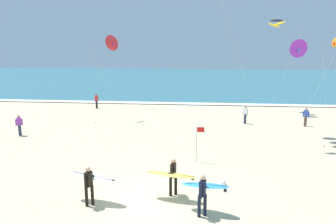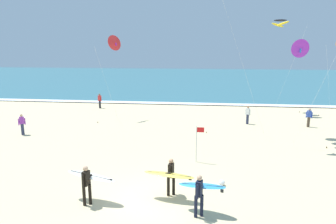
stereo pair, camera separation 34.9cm
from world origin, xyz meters
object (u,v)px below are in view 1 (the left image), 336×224
(kite_arc_charcoal_near, at_px, (277,23))
(beach_ball, at_px, (223,182))
(bystander_purple_top, at_px, (19,125))
(surfer_lead, at_px, (203,190))
(surfer_third, at_px, (91,180))
(kite_delta_amber_far, at_px, (335,43))
(surfer_trailing, at_px, (172,175))
(kite_delta_scarlet_high, at_px, (112,43))
(kite_delta_violet_low, at_px, (298,49))
(bystander_red_top, at_px, (97,101))
(lifeguard_flag, at_px, (198,140))
(bystander_white_top, at_px, (245,114))
(bystander_blue_top, at_px, (306,117))

(kite_arc_charcoal_near, bearing_deg, beach_ball, -109.31)
(bystander_purple_top, height_order, beach_ball, bystander_purple_top)
(surfer_lead, xyz_separation_m, surfer_third, (-4.60, 0.37, 0.01))
(surfer_third, bearing_deg, kite_delta_amber_far, 46.60)
(surfer_trailing, bearing_deg, kite_delta_scarlet_high, 114.51)
(kite_delta_scarlet_high, relative_size, kite_delta_violet_low, 1.09)
(bystander_purple_top, bearing_deg, kite_delta_violet_low, -2.59)
(surfer_trailing, relative_size, kite_delta_violet_low, 0.32)
(surfer_lead, relative_size, bystander_purple_top, 1.24)
(surfer_third, height_order, bystander_red_top, surfer_third)
(surfer_third, height_order, kite_delta_amber_far, kite_delta_amber_far)
(surfer_trailing, height_order, beach_ball, surfer_trailing)
(kite_delta_scarlet_high, distance_m, lifeguard_flag, 13.64)
(beach_ball, bearing_deg, bystander_red_top, 124.70)
(surfer_lead, bearing_deg, bystander_red_top, 118.83)
(surfer_trailing, bearing_deg, bystander_white_top, 69.34)
(surfer_third, relative_size, kite_delta_scarlet_high, 0.30)
(kite_delta_violet_low, xyz_separation_m, lifeguard_flag, (-6.00, -3.09, -5.05))
(kite_delta_scarlet_high, xyz_separation_m, lifeguard_flag, (7.55, -9.92, -5.54))
(surfer_lead, distance_m, surfer_trailing, 1.82)
(surfer_lead, distance_m, bystander_blue_top, 16.84)
(surfer_lead, height_order, kite_arc_charcoal_near, kite_arc_charcoal_near)
(kite_delta_violet_low, bearing_deg, bystander_blue_top, 63.39)
(kite_delta_amber_far, xyz_separation_m, lifeguard_flag, (-11.81, -11.90, -5.57))
(kite_arc_charcoal_near, relative_size, bystander_white_top, 5.70)
(surfer_lead, distance_m, kite_delta_amber_far, 21.73)
(bystander_white_top, height_order, beach_ball, bystander_white_top)
(kite_delta_violet_low, bearing_deg, beach_ball, -128.49)
(kite_arc_charcoal_near, bearing_deg, bystander_white_top, -121.76)
(kite_arc_charcoal_near, distance_m, kite_delta_scarlet_high, 15.83)
(bystander_red_top, height_order, beach_ball, bystander_red_top)
(kite_delta_amber_far, height_order, bystander_purple_top, kite_delta_amber_far)
(kite_delta_amber_far, bearing_deg, bystander_red_top, 173.41)
(kite_delta_scarlet_high, distance_m, bystander_purple_top, 10.11)
(surfer_lead, bearing_deg, beach_ball, 69.42)
(lifeguard_flag, bearing_deg, bystander_purple_top, 163.18)
(surfer_trailing, xyz_separation_m, lifeguard_flag, (1.07, 4.29, 0.22))
(surfer_trailing, height_order, surfer_third, same)
(kite_delta_amber_far, xyz_separation_m, bystander_red_top, (-22.62, 2.61, -6.02))
(kite_delta_scarlet_high, relative_size, bystander_white_top, 4.72)
(surfer_third, bearing_deg, bystander_purple_top, 133.67)
(kite_arc_charcoal_near, relative_size, kite_delta_amber_far, 1.23)
(kite_arc_charcoal_near, relative_size, bystander_purple_top, 5.70)
(surfer_lead, relative_size, kite_delta_scarlet_high, 0.26)
(kite_delta_scarlet_high, bearing_deg, surfer_third, -78.06)
(kite_arc_charcoal_near, height_order, bystander_purple_top, kite_arc_charcoal_near)
(kite_delta_amber_far, bearing_deg, kite_arc_charcoal_near, 147.26)
(bystander_red_top, bearing_deg, kite_delta_violet_low, -34.19)
(bystander_red_top, bearing_deg, surfer_third, -71.86)
(surfer_third, height_order, bystander_white_top, surfer_third)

